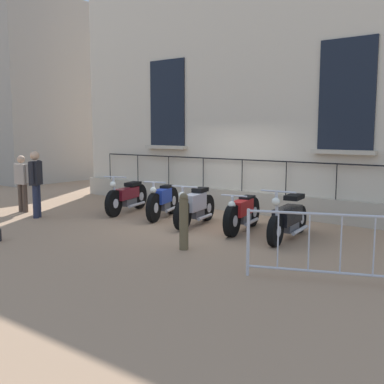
# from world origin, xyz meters

# --- Properties ---
(ground_plane) EXTENTS (60.00, 60.00, 0.00)m
(ground_plane) POSITION_xyz_m (0.00, 0.00, 0.00)
(ground_plane) COLOR #9E7A5B
(building_facade) EXTENTS (0.82, 12.52, 8.19)m
(building_facade) POSITION_xyz_m (-2.32, -0.00, 4.00)
(building_facade) COLOR beige
(building_facade) RESTS_ON ground_plane
(motorcycle_maroon) EXTENTS (2.08, 0.84, 1.06)m
(motorcycle_maroon) POSITION_xyz_m (0.03, -2.48, 0.43)
(motorcycle_maroon) COLOR black
(motorcycle_maroon) RESTS_ON ground_plane
(motorcycle_blue) EXTENTS (1.90, 0.83, 1.00)m
(motorcycle_blue) POSITION_xyz_m (0.03, -1.18, 0.44)
(motorcycle_blue) COLOR black
(motorcycle_blue) RESTS_ON ground_plane
(motorcycle_silver) EXTENTS (1.92, 0.65, 1.00)m
(motorcycle_silver) POSITION_xyz_m (0.29, 0.05, 0.43)
(motorcycle_silver) COLOR black
(motorcycle_silver) RESTS_ON ground_plane
(motorcycle_red) EXTENTS (1.93, 0.63, 0.88)m
(motorcycle_red) POSITION_xyz_m (0.16, 1.28, 0.41)
(motorcycle_red) COLOR black
(motorcycle_red) RESTS_ON ground_plane
(motorcycle_black) EXTENTS (2.05, 0.72, 1.08)m
(motorcycle_black) POSITION_xyz_m (0.25, 2.44, 0.42)
(motorcycle_black) COLOR black
(motorcycle_black) RESTS_ON ground_plane
(crowd_barrier) EXTENTS (0.89, 2.16, 1.05)m
(crowd_barrier) POSITION_xyz_m (2.44, 4.08, 0.57)
(crowd_barrier) COLOR #B7B7BF
(crowd_barrier) RESTS_ON ground_plane
(bollard) EXTENTS (0.17, 0.17, 1.08)m
(bollard) POSITION_xyz_m (2.23, 1.25, 0.54)
(bollard) COLOR brown
(bollard) RESTS_ON ground_plane
(pedestrian_standing) EXTENTS (0.28, 0.52, 1.57)m
(pedestrian_standing) POSITION_xyz_m (1.73, -4.82, 0.88)
(pedestrian_standing) COLOR #47382D
(pedestrian_standing) RESTS_ON ground_plane
(pedestrian_walking) EXTENTS (0.46, 0.38, 1.72)m
(pedestrian_walking) POSITION_xyz_m (1.99, -3.79, 0.98)
(pedestrian_walking) COLOR #23283D
(pedestrian_walking) RESTS_ON ground_plane
(distant_building) EXTENTS (5.94, 6.64, 7.90)m
(distant_building) POSITION_xyz_m (-4.28, -13.40, 3.95)
(distant_building) COLOR #9E9384
(distant_building) RESTS_ON ground_plane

